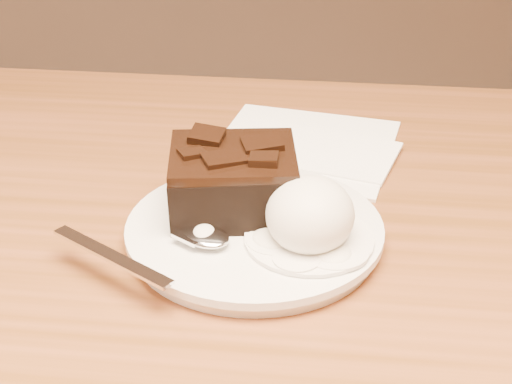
# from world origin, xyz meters

# --- Properties ---
(plate) EXTENTS (0.20, 0.20, 0.02)m
(plate) POSITION_xyz_m (0.09, 0.05, 0.76)
(plate) COLOR silver
(plate) RESTS_ON dining_table
(brownie) EXTENTS (0.11, 0.10, 0.05)m
(brownie) POSITION_xyz_m (0.07, 0.08, 0.79)
(brownie) COLOR black
(brownie) RESTS_ON plate
(ice_cream_scoop) EXTENTS (0.07, 0.07, 0.06)m
(ice_cream_scoop) POSITION_xyz_m (0.13, 0.04, 0.79)
(ice_cream_scoop) COLOR silver
(ice_cream_scoop) RESTS_ON plate
(melt_puddle) EXTENTS (0.10, 0.10, 0.00)m
(melt_puddle) POSITION_xyz_m (0.13, 0.04, 0.77)
(melt_puddle) COLOR white
(melt_puddle) RESTS_ON plate
(spoon) EXTENTS (0.16, 0.12, 0.01)m
(spoon) POSITION_xyz_m (0.06, 0.02, 0.77)
(spoon) COLOR silver
(spoon) RESTS_ON plate
(napkin) EXTENTS (0.19, 0.19, 0.01)m
(napkin) POSITION_xyz_m (0.12, 0.22, 0.75)
(napkin) COLOR white
(napkin) RESTS_ON dining_table
(crumb_a) EXTENTS (0.01, 0.01, 0.00)m
(crumb_a) POSITION_xyz_m (0.11, 0.02, 0.77)
(crumb_a) COLOR black
(crumb_a) RESTS_ON plate
(crumb_b) EXTENTS (0.01, 0.01, 0.00)m
(crumb_b) POSITION_xyz_m (0.06, 0.06, 0.77)
(crumb_b) COLOR black
(crumb_b) RESTS_ON plate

